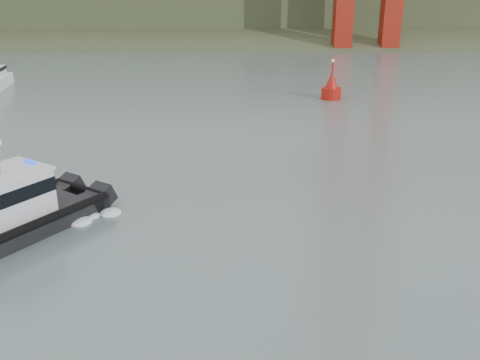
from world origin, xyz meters
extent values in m
plane|color=#51605C|center=(0.00, 0.00, 0.00)|extent=(400.00, 400.00, 0.00)
cube|color=#374426|center=(0.00, 92.00, 0.00)|extent=(500.00, 44.72, 16.25)
cube|color=#374426|center=(0.00, 120.00, 6.00)|extent=(500.00, 70.00, 18.00)
cube|color=black|center=(-10.79, 5.26, 0.38)|extent=(6.76, 8.94, 1.10)
cube|color=silver|center=(-11.54, 6.35, 1.99)|extent=(4.15, 4.28, 2.11)
cube|color=black|center=(-11.54, 6.35, 2.37)|extent=(4.22, 4.36, 0.69)
cube|color=silver|center=(-11.54, 6.35, 3.12)|extent=(4.40, 4.53, 0.15)
cylinder|color=#A4130B|center=(9.38, 36.37, 0.45)|extent=(2.04, 2.04, 1.36)
cone|color=#A4130B|center=(9.38, 36.37, 1.81)|extent=(1.59, 1.59, 2.04)
cylinder|color=#A4130B|center=(9.38, 36.37, 3.17)|extent=(0.18, 0.18, 1.13)
sphere|color=#E5D87F|center=(9.38, 36.37, 3.85)|extent=(0.34, 0.34, 0.34)
camera|label=1|loc=(-0.94, -17.41, 11.74)|focal=40.00mm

